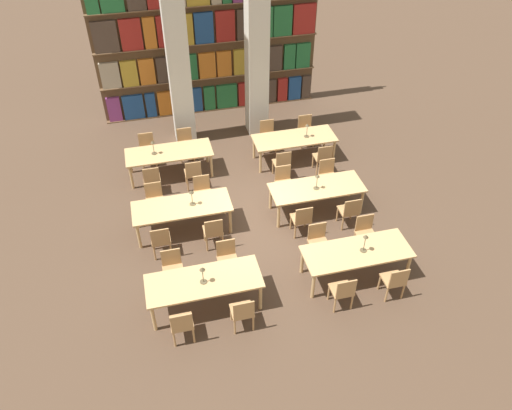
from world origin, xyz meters
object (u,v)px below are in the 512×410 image
Objects in this scene: chair_11 at (203,192)px; chair_16 at (152,179)px; reading_table_0 at (204,283)px; reading_table_1 at (357,253)px; chair_22 at (323,157)px; chair_9 at (155,199)px; desk_lamp_4 at (153,145)px; chair_0 at (182,324)px; reading_table_2 at (182,208)px; reading_table_5 at (294,140)px; chair_23 at (306,129)px; chair_14 at (349,211)px; chair_21 at (268,135)px; chair_17 at (147,148)px; desk_lamp_2 at (192,195)px; desk_lamp_0 at (203,272)px; chair_13 at (284,182)px; chair_12 at (302,219)px; chair_18 at (193,173)px; desk_lamp_5 at (307,128)px; desk_lamp_3 at (317,179)px; desk_lamp_1 at (365,240)px; chair_20 at (282,163)px; chair_1 at (173,268)px; chair_10 at (213,231)px; chair_4 at (343,291)px; chair_15 at (328,175)px; chair_2 at (243,312)px; chair_5 at (318,241)px; pillar_center at (257,33)px; chair_19 at (185,143)px; chair_3 at (227,258)px; chair_7 at (365,232)px; pillar_left at (176,41)px.

chair_16 is at bearing -35.59° from chair_11.
reading_table_1 is at bearing 0.40° from reading_table_0.
chair_9 is at bearing -171.25° from chair_22.
desk_lamp_4 is at bearing 129.03° from reading_table_1.
chair_0 is 0.39× the size of reading_table_2.
reading_table_5 is 0.94m from chair_23.
reading_table_0 is 1.00× the size of reading_table_2.
chair_14 is 3.80m from chair_21.
chair_17 is 4.51m from chair_23.
reading_table_2 is 2.56× the size of chair_21.
chair_9 is at bearing 138.84° from desk_lamp_2.
desk_lamp_0 is 3.95m from chair_13.
chair_12 is 3.19m from chair_18.
desk_lamp_5 is at bearing 168.14° from chair_17.
chair_17 is (-3.76, 3.13, -0.53)m from desk_lamp_3.
desk_lamp_1 is 3.84m from chair_20.
chair_10 is at bearing -138.60° from chair_1.
chair_4 is 1.00× the size of chair_13.
chair_16 is at bearing -171.48° from reading_table_5.
reading_table_2 is at bearing 167.90° from chair_14.
chair_15 is at bearing 151.53° from chair_17.
chair_0 is 1.00× the size of chair_2.
desk_lamp_5 is (3.57, 4.43, 0.34)m from reading_table_0.
chair_4 is 0.39× the size of reading_table_5.
desk_lamp_0 is 0.46× the size of chair_17.
chair_12 is 3.90m from chair_23.
chair_5 is at bearing 133.16° from desk_lamp_1.
chair_23 is (1.32, 2.23, 0.00)m from chair_13.
chair_16 is at bearing -144.21° from pillar_center.
reading_table_1 is at bearing 118.09° from chair_19.
desk_lamp_2 is 3.98m from chair_22.
chair_23 is (3.94, 2.86, -0.19)m from reading_table_2.
chair_3 is 1.00× the size of chair_7.
chair_17 is (-4.42, 4.58, 0.00)m from chair_7.
desk_lamp_3 reaches higher than chair_5.
desk_lamp_3 is (0.45, 2.90, 0.53)m from chair_4.
chair_10 is at bearing -87.25° from chair_18.
chair_1 is 1.97× the size of desk_lamp_1.
desk_lamp_2 is at bearing -32.55° from chair_5.
chair_15 is (4.21, 2.24, 0.00)m from chair_1.
desk_lamp_1 is 0.51× the size of chair_19.
chair_16 is 3.98m from reading_table_5.
pillar_left is 7.73m from chair_4.
chair_23 is at bearing 16.20° from chair_16.
desk_lamp_4 is 4.11m from desk_lamp_5.
chair_14 is 1.00× the size of chair_22.
desk_lamp_4 is (-4.20, 1.65, 0.52)m from chair_15.
chair_21 is at bearing -136.08° from chair_11.
chair_16 is at bearing 99.84° from desk_lamp_0.
chair_5 is 1.00× the size of chair_19.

